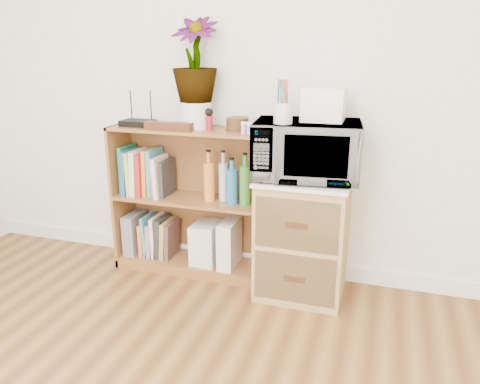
% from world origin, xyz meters
% --- Properties ---
extents(skirting_board, '(4.00, 0.02, 0.10)m').
position_xyz_m(skirting_board, '(0.00, 2.24, 0.05)').
color(skirting_board, white).
rests_on(skirting_board, ground).
extents(bookshelf, '(1.00, 0.30, 0.95)m').
position_xyz_m(bookshelf, '(-0.35, 2.10, 0.47)').
color(bookshelf, brown).
rests_on(bookshelf, ground).
extents(wicker_unit, '(0.50, 0.45, 0.70)m').
position_xyz_m(wicker_unit, '(0.40, 2.02, 0.35)').
color(wicker_unit, '#9E7542').
rests_on(wicker_unit, ground).
extents(microwave, '(0.62, 0.45, 0.32)m').
position_xyz_m(microwave, '(0.40, 2.02, 0.88)').
color(microwave, white).
rests_on(microwave, wicker_unit).
extents(pen_cup, '(0.10, 0.10, 0.11)m').
position_xyz_m(pen_cup, '(0.29, 1.90, 1.09)').
color(pen_cup, silver).
rests_on(pen_cup, microwave).
extents(small_appliance, '(0.22, 0.19, 0.18)m').
position_xyz_m(small_appliance, '(0.48, 2.06, 1.13)').
color(small_appliance, white).
rests_on(small_appliance, microwave).
extents(router, '(0.20, 0.14, 0.04)m').
position_xyz_m(router, '(-0.68, 2.08, 0.97)').
color(router, black).
rests_on(router, bookshelf).
extents(white_bowl, '(0.13, 0.13, 0.03)m').
position_xyz_m(white_bowl, '(-0.49, 2.07, 0.97)').
color(white_bowl, silver).
rests_on(white_bowl, bookshelf).
extents(plant_pot, '(0.19, 0.19, 0.16)m').
position_xyz_m(plant_pot, '(-0.30, 2.12, 1.03)').
color(plant_pot, silver).
rests_on(plant_pot, bookshelf).
extents(potted_plant, '(0.27, 0.27, 0.49)m').
position_xyz_m(potted_plant, '(-0.30, 2.12, 1.35)').
color(potted_plant, '#326C2B').
rests_on(potted_plant, plant_pot).
extents(trinket_box, '(0.30, 0.07, 0.05)m').
position_xyz_m(trinket_box, '(-0.43, 2.00, 0.97)').
color(trinket_box, '#3A1E0F').
rests_on(trinket_box, bookshelf).
extents(kokeshi_doll, '(0.04, 0.04, 0.09)m').
position_xyz_m(kokeshi_doll, '(-0.19, 2.06, 0.99)').
color(kokeshi_doll, maroon).
rests_on(kokeshi_doll, bookshelf).
extents(wooden_bowl, '(0.13, 0.13, 0.08)m').
position_xyz_m(wooden_bowl, '(-0.03, 2.11, 0.99)').
color(wooden_bowl, '#38210F').
rests_on(wooden_bowl, bookshelf).
extents(paint_jars, '(0.11, 0.04, 0.05)m').
position_xyz_m(paint_jars, '(0.07, 2.01, 0.98)').
color(paint_jars, pink).
rests_on(paint_jars, bookshelf).
extents(file_box, '(0.08, 0.22, 0.27)m').
position_xyz_m(file_box, '(-0.77, 2.10, 0.21)').
color(file_box, slate).
rests_on(file_box, bookshelf).
extents(magazine_holder_left, '(0.08, 0.21, 0.26)m').
position_xyz_m(magazine_holder_left, '(-0.28, 2.09, 0.20)').
color(magazine_holder_left, silver).
rests_on(magazine_holder_left, bookshelf).
extents(magazine_holder_mid, '(0.09, 0.22, 0.27)m').
position_xyz_m(magazine_holder_mid, '(-0.21, 2.09, 0.21)').
color(magazine_holder_mid, silver).
rests_on(magazine_holder_mid, bookshelf).
extents(magazine_holder_right, '(0.10, 0.24, 0.30)m').
position_xyz_m(magazine_holder_right, '(-0.08, 2.09, 0.22)').
color(magazine_holder_right, silver).
rests_on(magazine_holder_right, bookshelf).
extents(cookbooks, '(0.31, 0.20, 0.31)m').
position_xyz_m(cookbooks, '(-0.66, 2.10, 0.64)').
color(cookbooks, '#1F7642').
rests_on(cookbooks, bookshelf).
extents(liquor_bottles, '(0.46, 0.07, 0.32)m').
position_xyz_m(liquor_bottles, '(-0.02, 2.10, 0.65)').
color(liquor_bottles, orange).
rests_on(liquor_bottles, bookshelf).
extents(lower_books, '(0.23, 0.19, 0.28)m').
position_xyz_m(lower_books, '(-0.59, 2.10, 0.20)').
color(lower_books, orange).
rests_on(lower_books, bookshelf).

